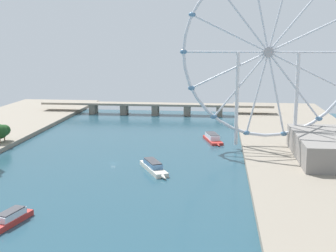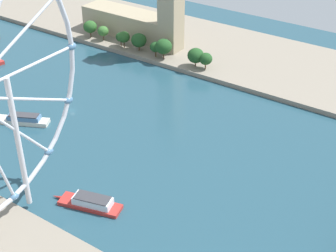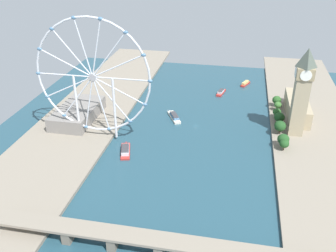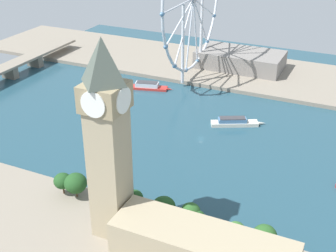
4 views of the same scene
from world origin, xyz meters
name	(u,v)px [view 2 (image 2 of 4)]	position (x,y,z in m)	size (l,w,h in m)	color
ground_plane	(72,110)	(0.00, 0.00, 0.00)	(418.06, 418.06, 0.00)	#234756
riverbank_left	(185,41)	(-124.03, 0.00, 1.50)	(90.00, 520.00, 3.00)	gray
parliament_block	(127,23)	(-107.71, -42.29, 12.26)	(22.00, 73.05, 18.53)	tan
tree_row_embankment	(147,43)	(-86.78, -7.86, 11.07)	(12.92, 111.18, 14.22)	#513823
tour_boat_0	(22,119)	(26.70, -13.63, 2.26)	(20.47, 34.63, 5.62)	beige
tour_boat_3	(91,203)	(58.73, 67.22, 2.32)	(15.69, 34.11, 5.62)	#B22D28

